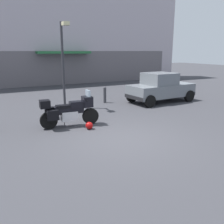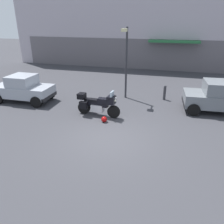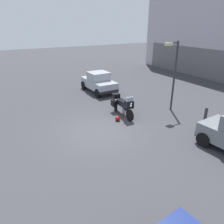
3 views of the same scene
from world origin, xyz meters
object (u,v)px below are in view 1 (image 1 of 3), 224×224
motorcycle (69,111)px  streetlamp_curbside (64,56)px  helmet (89,126)px  car_hatchback_near (161,88)px  bollard_curbside (105,94)px

motorcycle → streetlamp_curbside: size_ratio=0.55×
motorcycle → streetlamp_curbside: streetlamp_curbside is taller
motorcycle → helmet: (0.55, -0.67, -0.48)m
motorcycle → car_hatchback_near: car_hatchback_near is taller
streetlamp_curbside → bollard_curbside: 3.17m
car_hatchback_near → streetlamp_curbside: 5.62m
car_hatchback_near → bollard_curbside: 3.17m
streetlamp_curbside → helmet: bearing=-93.6°
helmet → car_hatchback_near: size_ratio=0.07×
helmet → bollard_curbside: bollard_curbside is taller
bollard_curbside → streetlamp_curbside: bearing=-170.8°
helmet → bollard_curbside: bearing=57.2°
streetlamp_curbside → bollard_curbside: (2.36, 0.38, -2.09)m
car_hatchback_near → streetlamp_curbside: bearing=167.4°
motorcycle → car_hatchback_near: (6.04, 2.13, 0.19)m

